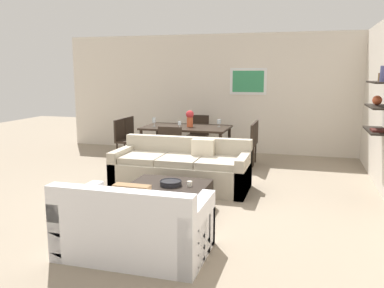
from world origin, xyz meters
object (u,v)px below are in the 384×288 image
(dining_chair_head, at_px, (198,132))
(wine_glass_right_far, at_px, (219,122))
(dining_chair_left_near, at_px, (125,137))
(decorative_bowl, at_px, (171,183))
(sofa_beige, at_px, (182,170))
(candle_jar, at_px, (189,184))
(coffee_table, at_px, (166,200))
(dining_chair_right_far, at_px, (250,139))
(dining_chair_left_far, at_px, (134,134))
(loveseat_white, at_px, (135,227))
(dining_table, at_px, (186,130))
(dining_chair_foot, at_px, (172,146))
(wine_glass_foot, at_px, (180,124))
(wine_glass_left_near, at_px, (154,120))
(centerpiece_vase, at_px, (190,118))
(dining_chair_right_near, at_px, (247,143))

(dining_chair_head, xyz_separation_m, wine_glass_right_far, (0.65, -0.79, 0.35))
(dining_chair_left_near, bearing_deg, decorative_bowl, -54.53)
(sofa_beige, height_order, dining_chair_head, dining_chair_head)
(candle_jar, bearing_deg, coffee_table, -165.47)
(dining_chair_right_far, bearing_deg, dining_chair_left_far, 180.00)
(dining_chair_right_far, relative_size, wine_glass_right_far, 5.86)
(loveseat_white, xyz_separation_m, dining_chair_right_far, (0.56, 4.44, 0.21))
(dining_table, xyz_separation_m, dining_chair_head, (0.00, 0.92, -0.18))
(candle_jar, bearing_deg, dining_chair_right_far, 83.68)
(decorative_bowl, relative_size, dining_chair_foot, 0.33)
(loveseat_white, bearing_deg, dining_table, 99.63)
(dining_chair_left_near, bearing_deg, wine_glass_foot, -9.86)
(wine_glass_right_far, bearing_deg, wine_glass_left_near, -169.02)
(decorative_bowl, distance_m, dining_chair_right_far, 3.25)
(coffee_table, height_order, decorative_bowl, decorative_bowl)
(dining_chair_foot, xyz_separation_m, dining_chair_left_near, (-1.27, 0.69, 0.00))
(sofa_beige, relative_size, wine_glass_right_far, 14.36)
(sofa_beige, height_order, wine_glass_left_near, wine_glass_left_near)
(dining_chair_left_far, xyz_separation_m, dining_chair_left_near, (0.00, -0.46, 0.00))
(dining_chair_right_far, bearing_deg, centerpiece_vase, -169.29)
(candle_jar, xyz_separation_m, centerpiece_vase, (-0.85, 2.93, 0.52))
(dining_chair_head, bearing_deg, decorative_bowl, -80.09)
(dining_chair_head, height_order, wine_glass_right_far, wine_glass_right_far)
(sofa_beige, bearing_deg, decorative_bowl, -79.41)
(dining_table, bearing_deg, centerpiece_vase, 2.60)
(dining_chair_right_far, distance_m, wine_glass_left_near, 1.99)
(coffee_table, xyz_separation_m, dining_chair_right_near, (0.64, 2.78, 0.31))
(dining_chair_left_near, relative_size, wine_glass_left_near, 5.02)
(dining_chair_head, distance_m, wine_glass_right_far, 1.08)
(dining_chair_right_far, bearing_deg, dining_table, -169.75)
(dining_chair_foot, height_order, dining_chair_right_far, same)
(loveseat_white, xyz_separation_m, dining_chair_head, (-0.72, 5.13, 0.21))
(dining_chair_right_far, bearing_deg, loveseat_white, -97.15)
(dining_table, height_order, dining_chair_right_far, dining_chair_right_far)
(coffee_table, xyz_separation_m, dining_chair_right_far, (0.64, 3.24, 0.31))
(dining_chair_right_far, bearing_deg, wine_glass_right_far, -170.53)
(candle_jar, bearing_deg, sofa_beige, 112.01)
(dining_chair_right_near, height_order, wine_glass_left_near, wine_glass_left_near)
(decorative_bowl, distance_m, dining_chair_head, 3.95)
(dining_chair_foot, bearing_deg, centerpiece_vase, 85.45)
(coffee_table, height_order, candle_jar, candle_jar)
(sofa_beige, bearing_deg, wine_glass_right_far, 84.07)
(dining_table, relative_size, dining_chair_right_near, 1.97)
(dining_chair_left_far, height_order, wine_glass_right_far, wine_glass_right_far)
(dining_table, bearing_deg, dining_chair_foot, -90.00)
(loveseat_white, bearing_deg, dining_chair_foot, 102.24)
(coffee_table, height_order, centerpiece_vase, centerpiece_vase)
(candle_jar, height_order, dining_chair_right_near, dining_chair_right_near)
(decorative_bowl, bearing_deg, dining_chair_left_near, 125.47)
(sofa_beige, xyz_separation_m, wine_glass_right_far, (0.20, 1.90, 0.56))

